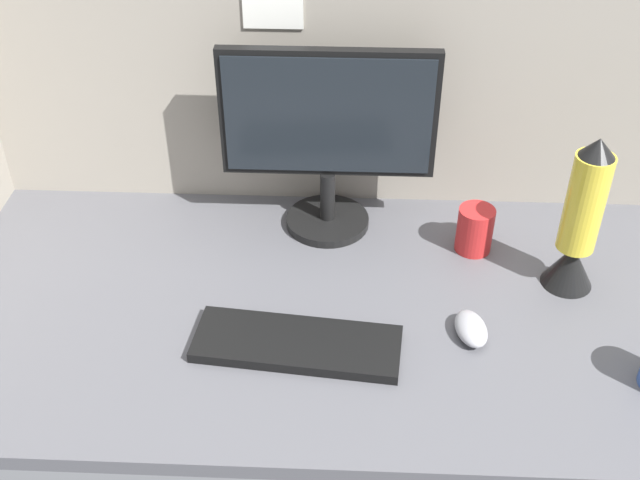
{
  "coord_description": "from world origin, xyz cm",
  "views": [
    {
      "loc": [
        -7.11,
        -114.69,
        100.04
      ],
      "look_at": [
        -4.64,
        0.0,
        14.0
      ],
      "focal_mm": 43.99,
      "sensor_mm": 36.0,
      "label": 1
    }
  ],
  "objects_px": {
    "lava_lamp": "(579,227)",
    "monitor": "(328,132)",
    "keyboard": "(297,344)",
    "mug_red_plastic": "(475,230)",
    "mouse": "(471,329)"
  },
  "relations": [
    {
      "from": "mug_red_plastic",
      "to": "lava_lamp",
      "type": "xyz_separation_m",
      "value": [
        0.17,
        -0.1,
        0.09
      ]
    },
    {
      "from": "keyboard",
      "to": "mug_red_plastic",
      "type": "xyz_separation_m",
      "value": [
        0.35,
        0.31,
        0.04
      ]
    },
    {
      "from": "lava_lamp",
      "to": "monitor",
      "type": "bearing_deg",
      "value": 158.88
    },
    {
      "from": "mug_red_plastic",
      "to": "mouse",
      "type": "bearing_deg",
      "value": -97.14
    },
    {
      "from": "keyboard",
      "to": "mug_red_plastic",
      "type": "bearing_deg",
      "value": 47.6
    },
    {
      "from": "keyboard",
      "to": "mouse",
      "type": "relative_size",
      "value": 3.85
    },
    {
      "from": "mouse",
      "to": "monitor",
      "type": "bearing_deg",
      "value": 119.34
    },
    {
      "from": "monitor",
      "to": "mouse",
      "type": "distance_m",
      "value": 0.49
    },
    {
      "from": "monitor",
      "to": "mouse",
      "type": "xyz_separation_m",
      "value": [
        0.27,
        -0.34,
        -0.21
      ]
    },
    {
      "from": "monitor",
      "to": "mouse",
      "type": "bearing_deg",
      "value": -51.54
    },
    {
      "from": "keyboard",
      "to": "lava_lamp",
      "type": "height_order",
      "value": "lava_lamp"
    },
    {
      "from": "mug_red_plastic",
      "to": "lava_lamp",
      "type": "distance_m",
      "value": 0.22
    },
    {
      "from": "monitor",
      "to": "lava_lamp",
      "type": "bearing_deg",
      "value": -21.12
    },
    {
      "from": "monitor",
      "to": "lava_lamp",
      "type": "distance_m",
      "value": 0.52
    },
    {
      "from": "keyboard",
      "to": "mug_red_plastic",
      "type": "relative_size",
      "value": 3.75
    }
  ]
}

